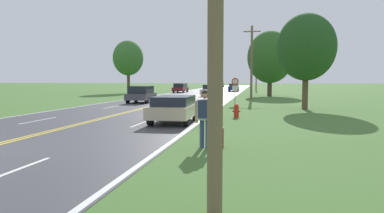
# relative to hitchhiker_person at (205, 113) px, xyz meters

# --- Properties ---
(hitchhiker_person) EXTENTS (0.60, 0.43, 1.78)m
(hitchhiker_person) POSITION_rel_hitchhiker_person_xyz_m (0.00, 0.00, 0.00)
(hitchhiker_person) COLOR #38476B
(hitchhiker_person) RESTS_ON ground
(suitcase) EXTENTS (0.38, 0.18, 0.67)m
(suitcase) POSITION_rel_hitchhiker_person_xyz_m (0.38, 0.14, -0.77)
(suitcase) COLOR maroon
(suitcase) RESTS_ON ground
(fire_hydrant) EXTENTS (0.44, 0.28, 0.76)m
(fire_hydrant) POSITION_rel_hitchhiker_person_xyz_m (0.43, 8.78, -0.70)
(fire_hydrant) COLOR red
(fire_hydrant) RESTS_ON ground
(traffic_sign) EXTENTS (0.60, 0.10, 2.25)m
(traffic_sign) POSITION_rel_hitchhiker_person_xyz_m (-0.24, 17.96, 0.60)
(traffic_sign) COLOR gray
(traffic_sign) RESTS_ON ground
(utility_pole_midground) EXTENTS (1.80, 0.24, 7.77)m
(utility_pole_midground) POSITION_rel_hitchhiker_person_xyz_m (0.91, 26.81, 2.95)
(utility_pole_midground) COLOR brown
(utility_pole_midground) RESTS_ON ground
(utility_pole_far) EXTENTS (1.80, 0.24, 8.82)m
(utility_pole_far) POSITION_rel_hitchhiker_person_xyz_m (1.30, 58.69, 3.48)
(utility_pole_far) COLOR brown
(utility_pole_far) RESTS_ON ground
(tree_left_verge) EXTENTS (4.79, 4.79, 8.30)m
(tree_left_verge) POSITION_rel_hitchhiker_person_xyz_m (-18.66, 41.53, 4.43)
(tree_left_verge) COLOR brown
(tree_left_verge) RESTS_ON ground
(tree_behind_sign) EXTENTS (5.80, 5.80, 8.33)m
(tree_behind_sign) POSITION_rel_hitchhiker_person_xyz_m (3.11, 35.11, 3.90)
(tree_behind_sign) COLOR #473828
(tree_behind_sign) RESTS_ON ground
(tree_mid_treeline) EXTENTS (4.08, 4.08, 6.72)m
(tree_mid_treeline) POSITION_rel_hitchhiker_person_xyz_m (4.89, 15.12, 3.27)
(tree_mid_treeline) COLOR brown
(tree_mid_treeline) RESTS_ON ground
(car_champagne_hatchback_nearest) EXTENTS (1.98, 3.98, 1.30)m
(car_champagne_hatchback_nearest) POSITION_rel_hitchhiker_person_xyz_m (-2.40, 5.87, -0.36)
(car_champagne_hatchback_nearest) COLOR black
(car_champagne_hatchback_nearest) RESTS_ON ground
(car_dark_grey_hatchback_approaching) EXTENTS (1.99, 3.50, 1.53)m
(car_dark_grey_hatchback_approaching) POSITION_rel_hitchhiker_person_xyz_m (-8.81, 19.39, -0.27)
(car_dark_grey_hatchback_approaching) COLOR black
(car_dark_grey_hatchback_approaching) RESTS_ON ground
(car_white_sedan_mid_near) EXTENTS (2.00, 4.89, 1.47)m
(car_white_sedan_mid_near) POSITION_rel_hitchhiker_person_xyz_m (-4.35, 33.27, -0.31)
(car_white_sedan_mid_near) COLOR black
(car_white_sedan_mid_near) RESTS_ON ground
(car_maroon_van_mid_far) EXTENTS (1.95, 4.39, 1.52)m
(car_maroon_van_mid_far) POSITION_rel_hitchhiker_person_xyz_m (-10.90, 44.83, -0.27)
(car_maroon_van_mid_far) COLOR black
(car_maroon_van_mid_far) RESTS_ON ground
(car_dark_blue_sedan_receding) EXTENTS (1.80, 4.90, 1.41)m
(car_dark_blue_sedan_receding) POSITION_rel_hitchhiker_person_xyz_m (-2.61, 51.81, -0.35)
(car_dark_blue_sedan_receding) COLOR black
(car_dark_blue_sedan_receding) RESTS_ON ground
(car_red_suv_distant) EXTENTS (1.91, 4.40, 1.89)m
(car_red_suv_distant) POSITION_rel_hitchhiker_person_xyz_m (-8.76, 86.68, -0.10)
(car_red_suv_distant) COLOR black
(car_red_suv_distant) RESTS_ON ground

